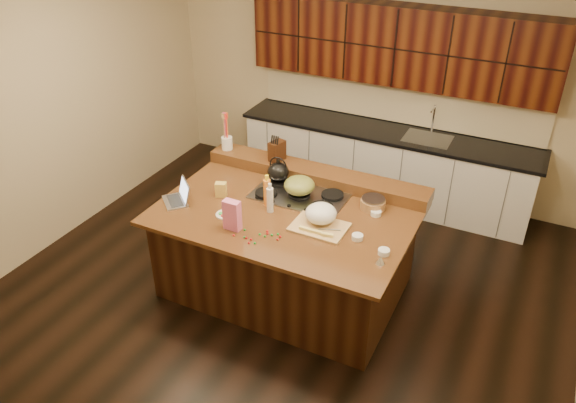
% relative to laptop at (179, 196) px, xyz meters
% --- Properties ---
extents(room, '(5.52, 5.02, 2.72)m').
position_rel_laptop_xyz_m(room, '(1.01, 0.29, 0.37)').
color(room, black).
rests_on(room, ground).
extents(island, '(2.40, 1.60, 0.92)m').
position_rel_laptop_xyz_m(island, '(1.01, 0.29, -0.51)').
color(island, black).
rests_on(island, ground).
extents(back_ledge, '(2.40, 0.30, 0.12)m').
position_rel_laptop_xyz_m(back_ledge, '(1.01, 0.99, 0.00)').
color(back_ledge, black).
rests_on(back_ledge, island).
extents(cooktop, '(0.92, 0.52, 0.05)m').
position_rel_laptop_xyz_m(cooktop, '(1.01, 0.59, -0.04)').
color(cooktop, gray).
rests_on(cooktop, island).
extents(back_counter, '(3.70, 0.66, 2.40)m').
position_rel_laptop_xyz_m(back_counter, '(1.31, 2.52, 0.01)').
color(back_counter, silver).
rests_on(back_counter, ground).
extents(kettle, '(0.24, 0.24, 0.20)m').
position_rel_laptop_xyz_m(kettle, '(0.71, 0.72, 0.09)').
color(kettle, black).
rests_on(kettle, cooktop).
extents(green_bowl, '(0.40, 0.40, 0.17)m').
position_rel_laptop_xyz_m(green_bowl, '(1.01, 0.59, 0.07)').
color(green_bowl, olive).
rests_on(green_bowl, cooktop).
extents(laptop, '(0.38, 0.37, 0.21)m').
position_rel_laptop_xyz_m(laptop, '(0.00, 0.00, 0.00)').
color(laptop, '#B7B7BC').
rests_on(laptop, island).
extents(oil_bottle, '(0.09, 0.09, 0.27)m').
position_rel_laptop_xyz_m(oil_bottle, '(0.80, 0.32, 0.08)').
color(oil_bottle, orange).
rests_on(oil_bottle, island).
extents(vinegar_bottle, '(0.06, 0.06, 0.25)m').
position_rel_laptop_xyz_m(vinegar_bottle, '(0.88, 0.22, 0.07)').
color(vinegar_bottle, silver).
rests_on(vinegar_bottle, island).
extents(wooden_tray, '(0.50, 0.40, 0.20)m').
position_rel_laptop_xyz_m(wooden_tray, '(1.40, 0.22, 0.03)').
color(wooden_tray, tan).
rests_on(wooden_tray, island).
extents(ramekin_a, '(0.13, 0.13, 0.04)m').
position_rel_laptop_xyz_m(ramekin_a, '(1.78, 0.16, -0.03)').
color(ramekin_a, white).
rests_on(ramekin_a, island).
extents(ramekin_b, '(0.13, 0.13, 0.04)m').
position_rel_laptop_xyz_m(ramekin_b, '(2.05, 0.05, -0.03)').
color(ramekin_b, white).
rests_on(ramekin_b, island).
extents(ramekin_c, '(0.10, 0.10, 0.04)m').
position_rel_laptop_xyz_m(ramekin_c, '(1.80, 0.61, -0.03)').
color(ramekin_c, white).
rests_on(ramekin_c, island).
extents(strainer_bowl, '(0.26, 0.26, 0.09)m').
position_rel_laptop_xyz_m(strainer_bowl, '(1.73, 0.71, -0.01)').
color(strainer_bowl, '#996B3F').
rests_on(strainer_bowl, island).
extents(kitchen_timer, '(0.08, 0.08, 0.07)m').
position_rel_laptop_xyz_m(kitchen_timer, '(2.07, -0.08, -0.02)').
color(kitchen_timer, silver).
rests_on(kitchen_timer, island).
extents(pink_bag, '(0.15, 0.08, 0.29)m').
position_rel_laptop_xyz_m(pink_bag, '(0.71, -0.18, 0.09)').
color(pink_bag, pink).
rests_on(pink_bag, island).
extents(candy_plate, '(0.20, 0.20, 0.01)m').
position_rel_laptop_xyz_m(candy_plate, '(0.53, -0.02, -0.05)').
color(candy_plate, white).
rests_on(candy_plate, island).
extents(package_box, '(0.12, 0.11, 0.15)m').
position_rel_laptop_xyz_m(package_box, '(0.31, 0.26, 0.02)').
color(package_box, gold).
rests_on(package_box, island).
extents(utensil_crock, '(0.14, 0.14, 0.14)m').
position_rel_laptop_xyz_m(utensil_crock, '(-0.06, 0.99, 0.13)').
color(utensil_crock, white).
rests_on(utensil_crock, back_ledge).
extents(knife_block, '(0.15, 0.20, 0.22)m').
position_rel_laptop_xyz_m(knife_block, '(0.56, 0.99, 0.17)').
color(knife_block, black).
rests_on(knife_block, back_ledge).
extents(gumdrop_0, '(0.02, 0.02, 0.02)m').
position_rel_laptop_xyz_m(gumdrop_0, '(0.96, -0.32, -0.05)').
color(gumdrop_0, red).
rests_on(gumdrop_0, island).
extents(gumdrop_1, '(0.02, 0.02, 0.02)m').
position_rel_laptop_xyz_m(gumdrop_1, '(1.04, -0.17, -0.05)').
color(gumdrop_1, '#198C26').
rests_on(gumdrop_1, island).
extents(gumdrop_2, '(0.02, 0.02, 0.02)m').
position_rel_laptop_xyz_m(gumdrop_2, '(1.04, -0.12, -0.05)').
color(gumdrop_2, red).
rests_on(gumdrop_2, island).
extents(gumdrop_3, '(0.02, 0.02, 0.02)m').
position_rel_laptop_xyz_m(gumdrop_3, '(1.08, -0.13, -0.05)').
color(gumdrop_3, '#198C26').
rests_on(gumdrop_3, island).
extents(gumdrop_4, '(0.02, 0.02, 0.02)m').
position_rel_laptop_xyz_m(gumdrop_4, '(1.16, -0.12, -0.05)').
color(gumdrop_4, red).
rests_on(gumdrop_4, island).
extents(gumdrop_5, '(0.02, 0.02, 0.02)m').
position_rel_laptop_xyz_m(gumdrop_5, '(1.12, -0.09, -0.05)').
color(gumdrop_5, '#198C26').
rests_on(gumdrop_5, island).
extents(gumdrop_6, '(0.02, 0.02, 0.02)m').
position_rel_laptop_xyz_m(gumdrop_6, '(0.95, -0.27, -0.05)').
color(gumdrop_6, red).
rests_on(gumdrop_6, island).
extents(gumdrop_7, '(0.02, 0.02, 0.02)m').
position_rel_laptop_xyz_m(gumdrop_7, '(0.88, -0.27, -0.05)').
color(gumdrop_7, '#198C26').
rests_on(gumdrop_7, island).
extents(gumdrop_8, '(0.02, 0.02, 0.02)m').
position_rel_laptop_xyz_m(gumdrop_8, '(0.78, -0.28, -0.05)').
color(gumdrop_8, red).
rests_on(gumdrop_8, island).
extents(gumdrop_9, '(0.02, 0.02, 0.02)m').
position_rel_laptop_xyz_m(gumdrop_9, '(0.98, -0.17, -0.05)').
color(gumdrop_9, '#198C26').
rests_on(gumdrop_9, island).
extents(gumdrop_10, '(0.02, 0.02, 0.02)m').
position_rel_laptop_xyz_m(gumdrop_10, '(1.02, -0.09, -0.05)').
color(gumdrop_10, red).
rests_on(gumdrop_10, island).
extents(gumdrop_11, '(0.02, 0.02, 0.02)m').
position_rel_laptop_xyz_m(gumdrop_11, '(0.83, -0.17, -0.05)').
color(gumdrop_11, '#198C26').
rests_on(gumdrop_11, island).
extents(gumdrop_12, '(0.02, 0.02, 0.02)m').
position_rel_laptop_xyz_m(gumdrop_12, '(1.16, -0.17, -0.05)').
color(gumdrop_12, red).
rests_on(gumdrop_12, island).
extents(gumdrop_13, '(0.02, 0.02, 0.02)m').
position_rel_laptop_xyz_m(gumdrop_13, '(1.01, -0.30, -0.05)').
color(gumdrop_13, '#198C26').
rests_on(gumdrop_13, island).
extents(gumdrop_14, '(0.02, 0.02, 0.02)m').
position_rel_laptop_xyz_m(gumdrop_14, '(0.90, -0.27, -0.05)').
color(gumdrop_14, red).
rests_on(gumdrop_14, island).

